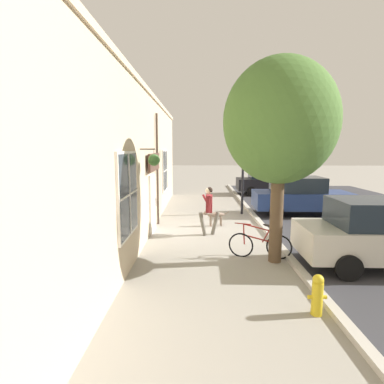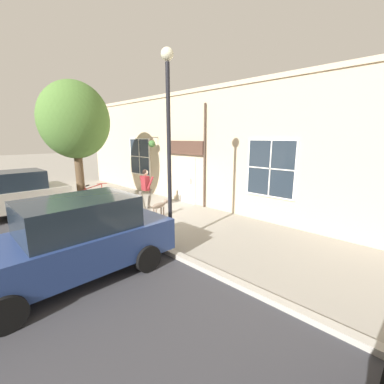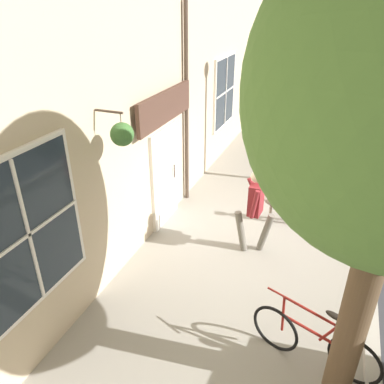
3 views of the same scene
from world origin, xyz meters
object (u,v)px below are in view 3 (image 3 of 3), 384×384
at_px(street_lamp, 376,51).
at_px(pedestrian_walking, 255,204).
at_px(dog_on_leash, 278,203).
at_px(leaning_bicycle, 313,341).

bearing_deg(street_lamp, pedestrian_walking, -115.49).
relative_size(pedestrian_walking, dog_on_leash, 1.56).
xyz_separation_m(pedestrian_walking, street_lamp, (1.67, 3.50, 2.33)).
height_order(pedestrian_walking, street_lamp, street_lamp).
height_order(dog_on_leash, leaning_bicycle, leaning_bicycle).
bearing_deg(street_lamp, leaning_bicycle, -93.34).
bearing_deg(leaning_bicycle, pedestrian_walking, 121.24).
xyz_separation_m(dog_on_leash, street_lamp, (1.40, 2.26, 2.92)).
relative_size(dog_on_leash, street_lamp, 0.21).
distance_m(pedestrian_walking, dog_on_leash, 1.41).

